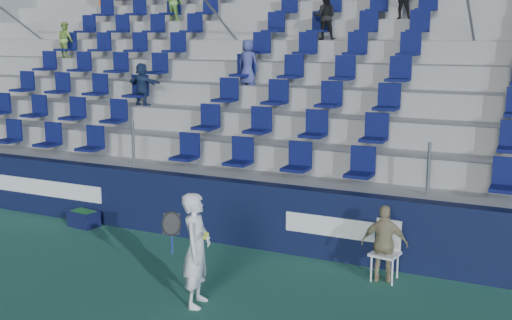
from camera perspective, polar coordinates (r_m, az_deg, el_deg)
The scene contains 7 objects.
ground at distance 9.41m, azimuth -8.78°, elevation -13.12°, with size 70.00×70.00×0.00m, color #2E6C54.
sponsor_wall at distance 11.77m, azimuth -0.13°, elevation -4.89°, with size 24.00×0.32×1.20m.
grandstand at distance 16.14m, azimuth 7.82°, elevation 4.94°, with size 24.00×8.17×6.63m.
tennis_player at distance 9.25m, azimuth -5.31°, elevation -7.93°, with size 0.69×0.69×1.66m.
line_judge_chair at distance 10.49m, azimuth 11.55°, elevation -7.48°, with size 0.47×0.48×0.95m.
line_judge at distance 10.33m, azimuth 11.36°, elevation -7.30°, with size 0.73×0.30×1.24m, color tan.
ball_bin at distance 13.54m, azimuth -15.05°, elevation -4.99°, with size 0.63×0.46×0.33m.
Camera 1 is at (4.95, -7.02, 3.84)m, focal length 45.00 mm.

